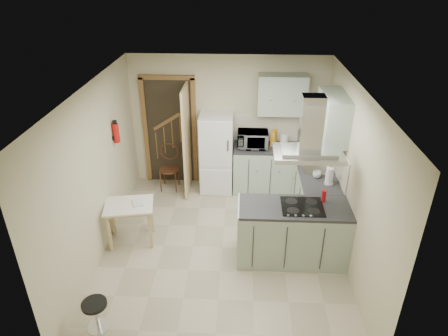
# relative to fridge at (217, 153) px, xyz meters

# --- Properties ---
(floor) EXTENTS (4.20, 4.20, 0.00)m
(floor) POSITION_rel_fridge_xyz_m (0.20, -1.80, -0.75)
(floor) COLOR #BAAB91
(floor) RESTS_ON ground
(ceiling) EXTENTS (4.20, 4.20, 0.00)m
(ceiling) POSITION_rel_fridge_xyz_m (0.20, -1.80, 1.75)
(ceiling) COLOR silver
(ceiling) RESTS_ON back_wall
(back_wall) EXTENTS (3.60, 0.00, 3.60)m
(back_wall) POSITION_rel_fridge_xyz_m (0.20, 0.30, 0.50)
(back_wall) COLOR beige
(back_wall) RESTS_ON floor
(left_wall) EXTENTS (0.00, 4.20, 4.20)m
(left_wall) POSITION_rel_fridge_xyz_m (-1.60, -1.80, 0.50)
(left_wall) COLOR beige
(left_wall) RESTS_ON floor
(right_wall) EXTENTS (0.00, 4.20, 4.20)m
(right_wall) POSITION_rel_fridge_xyz_m (2.00, -1.80, 0.50)
(right_wall) COLOR beige
(right_wall) RESTS_ON floor
(doorway) EXTENTS (1.10, 0.12, 2.10)m
(doorway) POSITION_rel_fridge_xyz_m (-0.90, 0.27, 0.30)
(doorway) COLOR brown
(doorway) RESTS_ON floor
(fridge) EXTENTS (0.60, 0.60, 1.50)m
(fridge) POSITION_rel_fridge_xyz_m (0.00, 0.00, 0.00)
(fridge) COLOR white
(fridge) RESTS_ON floor
(counter_back) EXTENTS (1.08, 0.60, 0.90)m
(counter_back) POSITION_rel_fridge_xyz_m (0.86, 0.00, -0.30)
(counter_back) COLOR #9EB2A0
(counter_back) RESTS_ON floor
(counter_right) EXTENTS (0.60, 1.95, 0.90)m
(counter_right) POSITION_rel_fridge_xyz_m (1.70, -0.68, -0.30)
(counter_right) COLOR #9EB2A0
(counter_right) RESTS_ON floor
(splashback) EXTENTS (1.68, 0.02, 0.50)m
(splashback) POSITION_rel_fridge_xyz_m (1.16, 0.29, 0.40)
(splashback) COLOR beige
(splashback) RESTS_ON counter_back
(wall_cabinet_back) EXTENTS (0.85, 0.35, 0.70)m
(wall_cabinet_back) POSITION_rel_fridge_xyz_m (1.15, 0.12, 1.10)
(wall_cabinet_back) COLOR #9EB2A0
(wall_cabinet_back) RESTS_ON back_wall
(wall_cabinet_right) EXTENTS (0.35, 0.90, 0.70)m
(wall_cabinet_right) POSITION_rel_fridge_xyz_m (1.82, -0.95, 1.10)
(wall_cabinet_right) COLOR #9EB2A0
(wall_cabinet_right) RESTS_ON right_wall
(peninsula) EXTENTS (1.55, 0.65, 0.90)m
(peninsula) POSITION_rel_fridge_xyz_m (1.22, -1.98, -0.30)
(peninsula) COLOR #9EB2A0
(peninsula) RESTS_ON floor
(hob) EXTENTS (0.58, 0.50, 0.01)m
(hob) POSITION_rel_fridge_xyz_m (1.32, -1.98, 0.16)
(hob) COLOR black
(hob) RESTS_ON peninsula
(extractor_hood) EXTENTS (0.90, 0.55, 0.10)m
(extractor_hood) POSITION_rel_fridge_xyz_m (1.32, -1.98, 0.97)
(extractor_hood) COLOR silver
(extractor_hood) RESTS_ON ceiling
(sink) EXTENTS (0.45, 0.40, 0.01)m
(sink) POSITION_rel_fridge_xyz_m (1.70, -0.85, 0.16)
(sink) COLOR silver
(sink) RESTS_ON counter_right
(fire_extinguisher) EXTENTS (0.10, 0.10, 0.32)m
(fire_extinguisher) POSITION_rel_fridge_xyz_m (-1.54, -0.90, 0.75)
(fire_extinguisher) COLOR #B2140F
(fire_extinguisher) RESTS_ON left_wall
(drop_leaf_table) EXTENTS (0.80, 0.66, 0.68)m
(drop_leaf_table) POSITION_rel_fridge_xyz_m (-1.22, -1.70, -0.41)
(drop_leaf_table) COLOR tan
(drop_leaf_table) RESTS_ON floor
(bentwood_chair) EXTENTS (0.38, 0.38, 0.81)m
(bentwood_chair) POSITION_rel_fridge_xyz_m (-0.90, -0.06, -0.34)
(bentwood_chair) COLOR #4A2118
(bentwood_chair) RESTS_ON floor
(stool) EXTENTS (0.34, 0.34, 0.40)m
(stool) POSITION_rel_fridge_xyz_m (-1.22, -3.38, -0.55)
(stool) COLOR black
(stool) RESTS_ON floor
(microwave) EXTENTS (0.55, 0.37, 0.30)m
(microwave) POSITION_rel_fridge_xyz_m (0.66, -0.03, 0.30)
(microwave) COLOR black
(microwave) RESTS_ON counter_back
(kettle) EXTENTS (0.17, 0.17, 0.21)m
(kettle) POSITION_rel_fridge_xyz_m (1.24, 0.07, 0.26)
(kettle) COLOR white
(kettle) RESTS_ON counter_back
(cereal_box) EXTENTS (0.13, 0.20, 0.28)m
(cereal_box) POSITION_rel_fridge_xyz_m (1.05, 0.09, 0.29)
(cereal_box) COLOR orange
(cereal_box) RESTS_ON counter_back
(soap_bottle) EXTENTS (0.09, 0.09, 0.19)m
(soap_bottle) POSITION_rel_fridge_xyz_m (1.88, -0.52, 0.24)
(soap_bottle) COLOR silver
(soap_bottle) RESTS_ON counter_right
(paper_towel) EXTENTS (0.14, 0.14, 0.28)m
(paper_towel) POSITION_rel_fridge_xyz_m (1.80, -1.32, 0.29)
(paper_towel) COLOR white
(paper_towel) RESTS_ON counter_right
(cup) EXTENTS (0.17, 0.17, 0.10)m
(cup) POSITION_rel_fridge_xyz_m (1.66, -1.12, 0.20)
(cup) COLOR white
(cup) RESTS_ON counter_right
(red_bottle) EXTENTS (0.07, 0.07, 0.18)m
(red_bottle) POSITION_rel_fridge_xyz_m (1.64, -1.82, 0.24)
(red_bottle) COLOR red
(red_bottle) RESTS_ON peninsula
(book) EXTENTS (0.22, 0.25, 0.09)m
(book) POSITION_rel_fridge_xyz_m (-1.16, -1.68, -0.03)
(book) COLOR maroon
(book) RESTS_ON drop_leaf_table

